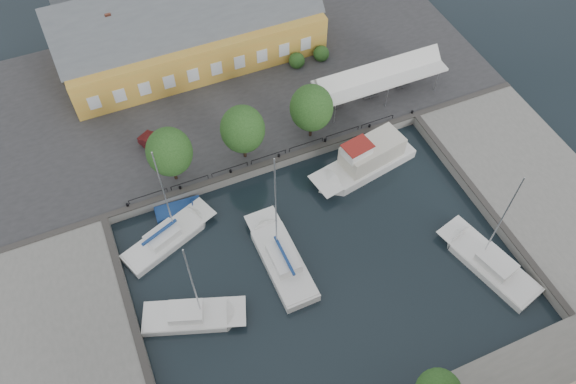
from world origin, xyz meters
The scene contains 15 objects.
ground centered at (0.00, 0.00, 0.00)m, with size 140.00×140.00×0.00m, color black.
north_quay centered at (0.00, 23.00, 0.50)m, with size 56.00×26.00×1.00m, color #2D2D30.
west_quay centered at (-22.00, -2.00, 0.50)m, with size 12.00×24.00×1.00m, color slate.
east_quay centered at (22.00, -2.00, 0.50)m, with size 12.00×24.00×1.00m, color slate.
quay_edge_fittings centered at (0.02, 4.75, 1.06)m, with size 56.00×24.72×0.40m.
warehouse centered at (-2.60, 28.36, 4.43)m, with size 28.56×14.00×9.55m.
tent_canopy centered at (14.00, 14.50, 3.68)m, with size 14.00×4.00×2.83m.
quay_trees centered at (-2.00, 12.00, 4.88)m, with size 18.20×4.20×6.30m.
car_red centered at (-9.52, 16.10, 1.71)m, with size 1.49×4.28×1.41m, color #581417.
center_sailboat centered at (-3.08, 0.19, 0.36)m, with size 3.16×10.14×13.63m.
trawler centered at (8.65, 6.78, 1.02)m, with size 11.35×5.16×5.00m.
east_boat_c centered at (13.35, -7.27, 0.26)m, with size 5.39×9.99×12.17m.
west_boat_a centered at (-11.60, 6.29, 0.27)m, with size 9.30×5.72×11.99m.
west_boat_c centered at (-11.85, -1.71, 0.26)m, with size 8.78×5.32×11.42m.
launch_nw centered at (-9.89, 8.99, 0.09)m, with size 4.45×1.99×0.88m.
Camera 1 is at (-12.11, -22.28, 43.08)m, focal length 35.00 mm.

